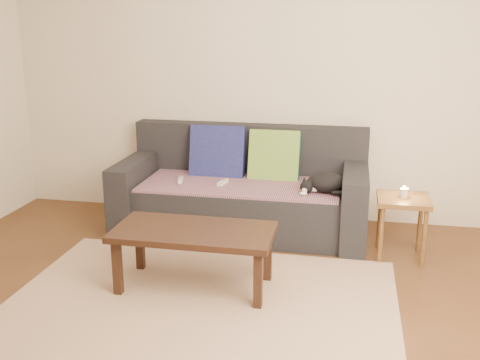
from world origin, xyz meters
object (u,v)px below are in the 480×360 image
object	(u,v)px
side_table	(403,208)
coffee_table	(194,237)
sofa	(243,195)
wii_remote_a	(181,180)
cat	(325,183)
wii_remote_b	(223,182)

from	to	relation	value
side_table	coffee_table	xyz separation A→B (m)	(-1.41, -0.82, -0.02)
sofa	wii_remote_a	bearing A→B (deg)	-164.22
sofa	side_table	world-z (taller)	sofa
sofa	coffee_table	world-z (taller)	sofa
coffee_table	cat	bearing A→B (deg)	50.24
cat	side_table	world-z (taller)	cat
sofa	cat	world-z (taller)	sofa
wii_remote_b	coffee_table	distance (m)	1.04
cat	coffee_table	size ratio (longest dim) A/B	0.36
wii_remote_a	side_table	distance (m)	1.83
cat	coffee_table	distance (m)	1.27
wii_remote_a	side_table	xyz separation A→B (m)	(1.82, -0.22, -0.06)
cat	wii_remote_a	bearing A→B (deg)	-172.25
sofa	wii_remote_a	distance (m)	0.55
side_table	coffee_table	distance (m)	1.63
sofa	wii_remote_b	bearing A→B (deg)	-134.05
sofa	side_table	size ratio (longest dim) A/B	4.35
wii_remote_b	side_table	world-z (taller)	side_table
sofa	wii_remote_b	distance (m)	0.25
cat	side_table	distance (m)	0.63
sofa	cat	size ratio (longest dim) A/B	5.43
side_table	coffee_table	bearing A→B (deg)	-149.81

